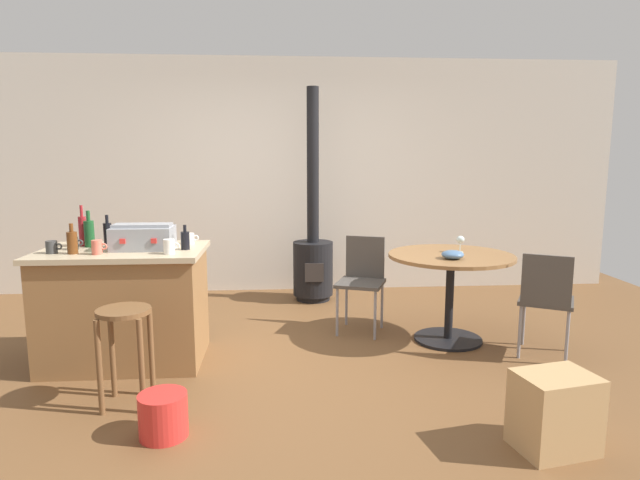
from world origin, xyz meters
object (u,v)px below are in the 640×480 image
(bottle_1, at_px, (185,240))
(toolbox, at_px, (143,237))
(cardboard_box, at_px, (555,412))
(cup_1, at_px, (169,247))
(kitchen_island, at_px, (125,305))
(wine_glass, at_px, (460,240))
(folding_chair_far, at_px, (546,297))
(wooden_stool, at_px, (125,334))
(dining_table, at_px, (450,275))
(serving_bowl, at_px, (453,255))
(bottle_3, at_px, (108,233))
(wood_stove, at_px, (313,251))
(cup_2, at_px, (189,238))
(folding_chair_near, at_px, (362,276))
(bottle_0, at_px, (72,242))
(bottle_2, at_px, (89,233))
(cup_3, at_px, (74,243))
(plastic_bucket, at_px, (163,415))
(bottle_4, at_px, (83,230))
(cup_4, at_px, (97,247))
(cup_0, at_px, (52,247))

(bottle_1, bearing_deg, toolbox, 174.13)
(cardboard_box, bearing_deg, cup_1, 151.34)
(kitchen_island, distance_m, wine_glass, 2.81)
(folding_chair_far, bearing_deg, wooden_stool, -169.03)
(dining_table, bearing_deg, serving_bowl, -104.98)
(folding_chair_far, relative_size, bottle_3, 3.61)
(wood_stove, height_order, bottle_1, wood_stove)
(dining_table, xyz_separation_m, bottle_1, (-2.16, -0.32, 0.38))
(cup_2, height_order, serving_bowl, cup_2)
(wine_glass, height_order, serving_bowl, wine_glass)
(bottle_1, xyz_separation_m, bottle_3, (-0.67, 0.31, 0.02))
(kitchen_island, distance_m, folding_chair_near, 2.03)
(kitchen_island, bearing_deg, bottle_3, 125.25)
(wooden_stool, relative_size, bottle_0, 2.89)
(folding_chair_near, height_order, bottle_2, bottle_2)
(folding_chair_near, height_order, wine_glass, wine_glass)
(bottle_1, bearing_deg, wine_glass, 10.34)
(wine_glass, bearing_deg, bottle_0, -170.06)
(cup_3, xyz_separation_m, plastic_bucket, (0.88, -1.19, -0.81))
(folding_chair_near, bearing_deg, plastic_bucket, -128.18)
(bottle_4, height_order, cardboard_box, bottle_4)
(cup_1, height_order, cup_3, cup_1)
(kitchen_island, relative_size, wine_glass, 8.49)
(folding_chair_far, bearing_deg, bottle_4, 174.43)
(folding_chair_near, relative_size, wood_stove, 0.37)
(serving_bowl, bearing_deg, cup_4, -174.07)
(toolbox, bearing_deg, bottle_0, -161.67)
(cup_2, bearing_deg, bottle_2, -172.99)
(dining_table, distance_m, cup_4, 2.82)
(bottle_1, distance_m, serving_bowl, 2.12)
(cup_3, relative_size, serving_bowl, 0.62)
(folding_chair_far, height_order, plastic_bucket, folding_chair_far)
(folding_chair_near, height_order, cardboard_box, folding_chair_near)
(wooden_stool, distance_m, folding_chair_near, 2.21)
(cardboard_box, height_order, plastic_bucket, cardboard_box)
(toolbox, distance_m, bottle_4, 0.55)
(cup_2, bearing_deg, toolbox, -142.43)
(folding_chair_near, distance_m, cardboard_box, 2.23)
(wooden_stool, height_order, cardboard_box, wooden_stool)
(cup_4, xyz_separation_m, plastic_bucket, (0.64, -0.97, -0.81))
(toolbox, bearing_deg, cup_0, -168.39)
(bottle_4, bearing_deg, dining_table, 1.67)
(dining_table, height_order, cardboard_box, dining_table)
(wooden_stool, distance_m, serving_bowl, 2.54)
(bottle_3, height_order, cup_2, bottle_3)
(bottle_3, distance_m, serving_bowl, 2.78)
(kitchen_island, bearing_deg, toolbox, -6.03)
(dining_table, bearing_deg, kitchen_island, -174.12)
(cup_4, height_order, serving_bowl, cup_4)
(toolbox, bearing_deg, wine_glass, 8.38)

